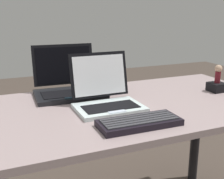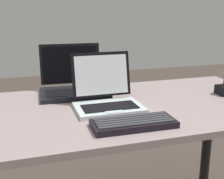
{
  "view_description": "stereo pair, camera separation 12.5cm",
  "coord_description": "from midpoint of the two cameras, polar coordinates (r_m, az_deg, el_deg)",
  "views": [
    {
      "loc": [
        -0.45,
        -1.13,
        1.15
      ],
      "look_at": [
        0.02,
        -0.02,
        0.81
      ],
      "focal_mm": 47.19,
      "sensor_mm": 36.0,
      "label": 1
    },
    {
      "loc": [
        -0.34,
        -1.17,
        1.15
      ],
      "look_at": [
        0.02,
        -0.02,
        0.81
      ],
      "focal_mm": 47.19,
      "sensor_mm": 36.0,
      "label": 2
    }
  ],
  "objects": [
    {
      "name": "desk",
      "position": [
        1.32,
        -3.9,
        -7.48
      ],
      "size": [
        1.66,
        0.75,
        0.73
      ],
      "color": "#A18C8C",
      "rests_on": "ground"
    },
    {
      "name": "laptop_front",
      "position": [
        1.27,
        -4.14,
        -1.51
      ],
      "size": [
        0.28,
        0.24,
        0.23
      ],
      "color": "silver",
      "rests_on": "desk"
    },
    {
      "name": "laptop_rear",
      "position": [
        1.48,
        -10.91,
        0.75
      ],
      "size": [
        0.34,
        0.29,
        0.24
      ],
      "color": "black",
      "rests_on": "desk"
    },
    {
      "name": "external_keyboard",
      "position": [
        1.08,
        2.01,
        -6.43
      ],
      "size": [
        0.31,
        0.13,
        0.03
      ],
      "color": "black",
      "rests_on": "desk"
    },
    {
      "name": "figurine_stand",
      "position": [
        1.59,
        17.55,
        0.43
      ],
      "size": [
        0.08,
        0.08,
        0.05
      ],
      "primitive_type": "cube",
      "color": "black",
      "rests_on": "desk"
    },
    {
      "name": "figurine",
      "position": [
        1.58,
        17.77,
        3.09
      ],
      "size": [
        0.04,
        0.04,
        0.09
      ],
      "color": "maroon",
      "rests_on": "figurine_stand"
    }
  ]
}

